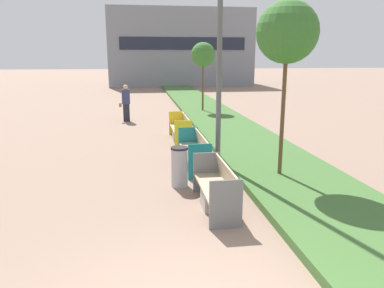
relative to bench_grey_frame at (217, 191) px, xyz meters
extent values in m
cube|color=#426B33|center=(2.26, 8.50, -0.28)|extent=(2.80, 120.00, 0.18)
cube|color=gray|center=(3.06, 34.90, 3.54)|extent=(14.82, 8.29, 7.82)
cube|color=#1E2333|center=(3.06, 30.71, 3.94)|extent=(12.45, 0.08, 1.20)
cube|color=#ADA8A0|center=(-0.04, 0.00, -0.16)|extent=(0.52, 0.60, 0.42)
cube|color=tan|center=(-0.04, 0.00, 0.07)|extent=(0.58, 1.94, 0.05)
cube|color=tan|center=(0.23, 0.00, 0.33)|extent=(0.14, 1.86, 0.48)
cube|color=slate|center=(-0.04, -0.99, 0.10)|extent=(0.62, 0.04, 0.94)
cube|color=slate|center=(-0.04, 0.99, 0.10)|extent=(0.62, 0.04, 0.94)
cube|color=#ADA8A0|center=(-0.04, 3.02, -0.16)|extent=(0.52, 0.60, 0.42)
cube|color=tan|center=(-0.04, 3.02, 0.07)|extent=(0.58, 2.25, 0.05)
cube|color=tan|center=(0.23, 3.02, 0.33)|extent=(0.14, 2.16, 0.48)
cube|color=#197A7F|center=(-0.04, 1.88, 0.10)|extent=(0.62, 0.04, 0.94)
cube|color=#197A7F|center=(-0.04, 4.17, 0.10)|extent=(0.62, 0.04, 0.94)
cube|color=#ADA8A0|center=(-0.04, 6.53, -0.16)|extent=(0.52, 0.60, 0.42)
cube|color=tan|center=(-0.04, 6.53, 0.07)|extent=(0.58, 2.17, 0.05)
cube|color=tan|center=(0.23, 6.53, 0.33)|extent=(0.14, 2.08, 0.48)
cube|color=yellow|center=(-0.04, 5.43, 0.10)|extent=(0.62, 0.04, 0.94)
cube|color=yellow|center=(-0.04, 7.64, 0.10)|extent=(0.62, 0.04, 0.94)
cylinder|color=#9EA0A5|center=(-0.62, 1.43, 0.10)|extent=(0.40, 0.40, 0.93)
cylinder|color=black|center=(-0.62, 1.43, 0.59)|extent=(0.42, 0.42, 0.05)
cylinder|color=#56595B|center=(0.61, 2.75, 3.88)|extent=(0.14, 0.14, 8.49)
cylinder|color=brown|center=(1.97, 1.53, 1.26)|extent=(0.10, 0.10, 3.25)
sphere|color=#38702D|center=(1.97, 1.53, 3.29)|extent=(1.47, 1.47, 1.47)
cylinder|color=brown|center=(1.97, 13.05, 1.05)|extent=(0.10, 0.10, 2.82)
sphere|color=#38702D|center=(1.97, 13.05, 2.82)|extent=(1.30, 1.30, 1.30)
cube|color=#232633|center=(-2.13, 11.09, 0.06)|extent=(0.30, 0.22, 0.85)
cube|color=navy|center=(-2.13, 11.09, 0.82)|extent=(0.38, 0.24, 0.68)
sphere|color=tan|center=(-2.13, 11.09, 1.28)|extent=(0.23, 0.23, 0.23)
cube|color=olive|center=(-2.41, 11.09, 0.44)|extent=(0.12, 0.20, 0.18)
camera|label=1|loc=(-1.56, -7.21, 2.75)|focal=35.00mm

